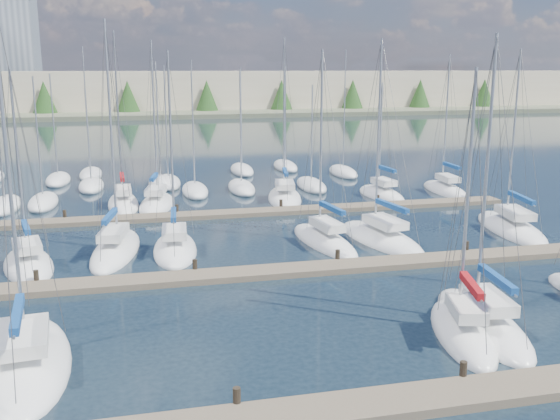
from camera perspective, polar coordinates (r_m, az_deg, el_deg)
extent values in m
plane|color=#192833|center=(76.16, -7.87, 4.59)|extent=(400.00, 400.00, 0.00)
cube|color=#6B5E4C|center=(21.25, 7.68, -17.42)|extent=(44.00, 1.80, 0.35)
cylinder|color=#2D261C|center=(21.02, -3.97, -17.22)|extent=(0.26, 0.26, 1.10)
cylinder|color=#2D261C|center=(23.45, 16.38, -14.37)|extent=(0.26, 0.26, 1.10)
cube|color=#6B5E4C|center=(33.55, -0.78, -5.68)|extent=(44.00, 1.80, 0.35)
cylinder|color=#2D261C|center=(34.08, -21.36, -6.03)|extent=(0.26, 0.26, 1.10)
cylinder|color=#2D261C|center=(33.78, -7.78, -5.40)|extent=(0.26, 0.26, 1.10)
cylinder|color=#2D261C|center=(35.34, 5.28, -4.50)|extent=(0.26, 0.26, 1.10)
cylinder|color=#2D261C|center=(38.54, 16.67, -3.53)|extent=(0.26, 0.26, 1.10)
cube|color=#6B5E4C|center=(46.82, -4.43, -0.34)|extent=(44.00, 1.80, 0.35)
cylinder|color=#2D261C|center=(47.47, -19.07, -0.65)|extent=(0.26, 0.26, 1.10)
cylinder|color=#2D261C|center=(47.25, -9.40, -0.16)|extent=(0.26, 0.26, 1.10)
cylinder|color=#2D261C|center=(48.38, 0.09, 0.32)|extent=(0.26, 0.26, 1.10)
cylinder|color=#2D261C|center=(50.76, 8.92, 0.76)|extent=(0.26, 0.26, 1.10)
cylinder|color=#2D261C|center=(54.23, 16.80, 1.14)|extent=(0.26, 0.26, 1.10)
ellipsoid|color=white|center=(57.46, 14.85, 1.64)|extent=(2.50, 7.74, 1.60)
cube|color=black|center=(57.46, 14.85, 1.64)|extent=(1.29, 3.72, 0.12)
cube|color=silver|center=(56.89, 15.09, 2.85)|extent=(1.32, 2.72, 0.50)
cylinder|color=#9EA0A5|center=(57.15, 14.96, 8.15)|extent=(0.14, 0.14, 10.86)
cylinder|color=#9EA0A5|center=(56.18, 15.43, 3.79)|extent=(0.21, 3.22, 0.10)
cube|color=navy|center=(56.16, 15.43, 3.92)|extent=(0.40, 2.97, 0.30)
ellipsoid|color=white|center=(39.42, 4.04, -3.01)|extent=(3.35, 8.47, 1.60)
cube|color=silver|center=(38.73, 4.32, -1.32)|extent=(1.62, 3.03, 0.50)
cylinder|color=#9EA0A5|center=(38.76, 3.78, 6.44)|extent=(0.14, 0.14, 10.79)
cylinder|color=#9EA0A5|center=(37.90, 4.78, -0.01)|extent=(0.58, 3.44, 0.10)
cube|color=navy|center=(37.88, 4.78, 0.17)|extent=(0.74, 3.20, 0.30)
ellipsoid|color=white|center=(45.32, 20.33, -1.69)|extent=(4.33, 9.60, 1.60)
cube|color=silver|center=(44.62, 20.69, -0.22)|extent=(2.08, 3.45, 0.50)
cylinder|color=#9EA0A5|center=(44.90, 20.60, 6.63)|extent=(0.14, 0.14, 10.94)
cylinder|color=#9EA0A5|center=(43.75, 21.19, 0.90)|extent=(0.73, 3.85, 0.10)
cube|color=navy|center=(43.73, 21.21, 1.05)|extent=(0.88, 3.58, 0.30)
ellipsoid|color=white|center=(51.65, -14.13, 0.45)|extent=(2.72, 8.05, 1.60)
cube|color=black|center=(51.65, -14.13, 0.45)|extent=(1.40, 3.87, 0.12)
cube|color=silver|center=(51.00, -14.20, 1.78)|extent=(1.43, 2.84, 0.50)
cylinder|color=#9EA0A5|center=(51.26, -14.60, 8.60)|extent=(0.14, 0.14, 12.52)
cylinder|color=#9EA0A5|center=(50.19, -14.24, 2.82)|extent=(0.23, 3.34, 0.10)
cube|color=maroon|center=(50.17, -14.25, 2.96)|extent=(0.42, 3.08, 0.30)
ellipsoid|color=white|center=(38.72, -14.76, -3.72)|extent=(3.85, 9.05, 1.60)
cube|color=silver|center=(37.96, -15.00, -2.02)|extent=(1.84, 3.25, 0.50)
cylinder|color=#9EA0A5|center=(38.04, -15.20, 7.14)|extent=(0.14, 0.14, 12.43)
cylinder|color=#9EA0A5|center=(37.04, -15.29, -0.73)|extent=(0.68, 3.65, 0.10)
cube|color=navy|center=(37.02, -15.30, -0.55)|extent=(0.83, 3.39, 0.30)
ellipsoid|color=white|center=(38.15, -9.56, -3.71)|extent=(3.06, 7.52, 1.60)
cube|color=maroon|center=(38.15, -9.56, -3.71)|extent=(1.57, 3.62, 0.12)
cube|color=silver|center=(37.44, -9.64, -1.97)|extent=(1.58, 2.67, 0.50)
cylinder|color=#9EA0A5|center=(37.44, -9.93, 5.98)|extent=(0.14, 0.14, 10.71)
cylinder|color=#9EA0A5|center=(36.62, -9.70, -0.61)|extent=(0.31, 3.09, 0.10)
cube|color=navy|center=(36.59, -9.71, -0.43)|extent=(0.49, 2.86, 0.30)
ellipsoid|color=white|center=(40.48, 9.18, -2.73)|extent=(4.29, 9.20, 1.60)
cube|color=black|center=(40.48, 9.18, -2.73)|extent=(2.18, 4.43, 0.12)
cube|color=silver|center=(39.79, 9.58, -1.08)|extent=(2.07, 3.31, 0.50)
cylinder|color=#9EA0A5|center=(39.82, 8.99, 6.97)|extent=(0.14, 0.14, 11.47)
cylinder|color=#9EA0A5|center=(38.97, 10.18, 0.19)|extent=(0.70, 3.68, 0.10)
cube|color=navy|center=(38.95, 10.19, 0.36)|extent=(0.85, 3.42, 0.30)
ellipsoid|color=white|center=(28.51, 17.96, -10.00)|extent=(3.58, 8.34, 1.60)
cube|color=silver|center=(27.70, 18.48, -7.83)|extent=(1.77, 2.98, 0.50)
cylinder|color=#9EA0A5|center=(27.30, 18.37, 3.39)|extent=(0.14, 0.14, 11.07)
cylinder|color=#9EA0A5|center=(26.80, 19.21, -6.20)|extent=(0.52, 3.38, 0.10)
cube|color=navy|center=(26.76, 19.22, -5.95)|extent=(0.68, 3.14, 0.30)
ellipsoid|color=white|center=(52.43, 0.42, 1.02)|extent=(4.18, 8.61, 1.60)
cube|color=maroon|center=(52.43, 0.42, 1.02)|extent=(2.11, 4.15, 0.12)
cube|color=silver|center=(51.77, 0.45, 2.34)|extent=(2.01, 3.11, 0.50)
cylinder|color=#9EA0A5|center=(52.09, 0.39, 8.85)|extent=(0.14, 0.14, 12.12)
cylinder|color=#9EA0A5|center=(50.94, 0.49, 3.36)|extent=(0.72, 3.43, 0.10)
cube|color=navy|center=(50.92, 0.49, 3.50)|extent=(0.86, 3.19, 0.30)
ellipsoid|color=white|center=(50.86, -11.17, 0.40)|extent=(3.84, 7.57, 1.60)
cube|color=silver|center=(50.25, -11.30, 1.76)|extent=(1.86, 2.74, 0.50)
cylinder|color=#9EA0A5|center=(50.42, -11.43, 8.28)|extent=(0.14, 0.14, 11.79)
cylinder|color=#9EA0A5|center=(49.50, -11.44, 2.83)|extent=(0.63, 3.00, 0.10)
cube|color=navy|center=(49.48, -11.45, 2.96)|extent=(0.78, 2.80, 0.30)
ellipsoid|color=white|center=(54.36, 9.25, 1.28)|extent=(3.11, 7.13, 1.60)
cube|color=silver|center=(53.81, 9.47, 2.57)|extent=(1.57, 2.54, 0.50)
cylinder|color=#9EA0A5|center=(54.04, 9.18, 6.91)|extent=(0.14, 0.14, 8.51)
cylinder|color=#9EA0A5|center=(53.16, 9.80, 3.58)|extent=(0.38, 2.90, 0.10)
cube|color=navy|center=(53.14, 9.80, 3.70)|extent=(0.56, 2.69, 0.30)
ellipsoid|color=white|center=(27.34, 16.29, -10.89)|extent=(3.84, 7.22, 1.60)
cube|color=maroon|center=(27.34, 16.29, -10.89)|extent=(1.93, 3.49, 0.12)
cube|color=silver|center=(26.54, 16.65, -8.61)|extent=(1.76, 2.64, 0.50)
cylinder|color=#9EA0A5|center=(26.11, 16.81, 1.61)|extent=(0.14, 0.14, 9.75)
cylinder|color=#9EA0A5|center=(25.68, 17.12, -6.87)|extent=(0.84, 2.83, 0.10)
cube|color=maroon|center=(25.65, 17.13, -6.62)|extent=(0.97, 2.65, 0.30)
ellipsoid|color=white|center=(25.68, -22.24, -12.96)|extent=(4.15, 9.08, 1.60)
cube|color=silver|center=(24.76, -22.55, -10.68)|extent=(2.11, 3.24, 0.50)
cylinder|color=#9EA0A5|center=(24.25, -23.63, 3.73)|extent=(0.14, 0.14, 12.65)
cylinder|color=#9EA0A5|center=(23.72, -22.87, -9.00)|extent=(0.47, 3.68, 0.10)
cube|color=navy|center=(23.67, -22.89, -8.73)|extent=(0.64, 3.41, 0.30)
ellipsoid|color=white|center=(37.40, -22.00, -4.84)|extent=(4.03, 7.18, 1.60)
cube|color=black|center=(37.40, -22.00, -4.84)|extent=(2.04, 3.47, 0.12)
cube|color=silver|center=(36.72, -22.13, -3.05)|extent=(1.92, 2.63, 0.50)
cylinder|color=#9EA0A5|center=(36.67, -22.85, 4.32)|extent=(0.14, 0.14, 9.81)
cylinder|color=#9EA0A5|center=(35.94, -22.21, -1.66)|extent=(0.73, 2.79, 0.10)
cube|color=navy|center=(35.91, -22.22, -1.47)|extent=(0.88, 2.62, 0.30)
cylinder|color=#9EA0A5|center=(58.80, -10.38, 7.94)|extent=(0.12, 0.12, 10.14)
ellipsoid|color=white|center=(59.55, -10.16, 2.45)|extent=(2.20, 6.40, 1.40)
cylinder|color=#9EA0A5|center=(58.55, -11.10, 8.06)|extent=(0.12, 0.12, 10.49)
ellipsoid|color=white|center=(59.31, -10.86, 2.38)|extent=(2.20, 6.40, 1.40)
cylinder|color=#9EA0A5|center=(67.67, 0.50, 8.74)|extent=(0.12, 0.12, 10.06)
ellipsoid|color=white|center=(68.32, 0.49, 3.98)|extent=(2.20, 6.40, 1.40)
cylinder|color=#9EA0A5|center=(63.08, -19.99, 7.36)|extent=(0.12, 0.12, 9.39)
ellipsoid|color=white|center=(63.75, -19.62, 2.58)|extent=(2.20, 6.40, 1.40)
ellipsoid|color=white|center=(53.34, -23.82, 0.34)|extent=(2.20, 6.40, 1.40)
cylinder|color=#9EA0A5|center=(52.71, -21.28, 6.27)|extent=(0.12, 0.12, 9.30)
ellipsoid|color=white|center=(53.50, -20.82, 0.63)|extent=(2.20, 6.40, 1.40)
cylinder|color=#9EA0A5|center=(64.07, 5.92, 9.16)|extent=(0.12, 0.12, 11.68)
ellipsoid|color=white|center=(64.81, 5.78, 3.43)|extent=(2.20, 6.40, 1.40)
cylinder|color=#9EA0A5|center=(55.38, -3.63, 7.63)|extent=(0.12, 0.12, 9.76)
ellipsoid|color=white|center=(56.15, -3.55, 2.00)|extent=(2.20, 6.40, 1.40)
cylinder|color=#9EA0A5|center=(65.27, -17.28, 8.84)|extent=(0.12, 0.12, 11.95)
ellipsoid|color=white|center=(66.01, -16.90, 3.11)|extent=(2.20, 6.40, 1.40)
cylinder|color=#9EA0A5|center=(56.61, 2.93, 7.10)|extent=(0.12, 0.12, 8.46)
ellipsoid|color=white|center=(57.31, 2.88, 2.23)|extent=(2.20, 6.40, 1.40)
cylinder|color=#9EA0A5|center=(58.99, -17.16, 6.61)|extent=(0.12, 0.12, 8.12)
ellipsoid|color=white|center=(59.65, -16.86, 2.11)|extent=(2.20, 6.40, 1.40)
cylinder|color=#9EA0A5|center=(65.25, -3.58, 8.53)|extent=(0.12, 0.12, 10.00)
ellipsoid|color=white|center=(65.92, -3.51, 3.63)|extent=(2.20, 6.40, 1.40)
cylinder|color=#9EA0A5|center=(54.47, -7.97, 7.86)|extent=(0.12, 0.12, 10.54)
ellipsoid|color=white|center=(55.29, -7.78, 1.74)|extent=(2.20, 6.40, 1.40)
cube|color=#666B51|center=(165.54, -10.83, 9.09)|extent=(400.00, 60.00, 1.00)
cube|color=beige|center=(156.09, -7.01, 10.66)|extent=(200.00, 12.00, 10.00)
cube|color=slate|center=(183.18, -24.18, 13.10)|extent=(18.00, 15.00, 30.00)
cone|color=#284C1E|center=(149.49, -20.74, 9.46)|extent=(6.00, 6.00, 8.00)
cone|color=#284C1E|center=(148.25, -13.73, 9.89)|extent=(6.00, 6.00, 8.00)
cone|color=#284C1E|center=(149.18, -6.70, 10.18)|extent=(6.00, 6.00, 8.00)
cone|color=#284C1E|center=(152.26, 0.15, 10.32)|extent=(6.00, 6.00, 8.00)
cone|color=#284C1E|center=(157.34, 6.65, 10.32)|extent=(6.00, 6.00, 8.00)
cone|color=#284C1E|center=(164.26, 12.67, 10.20)|extent=(6.00, 6.00, 8.00)
cone|color=#284C1E|center=(172.77, 18.15, 10.00)|extent=(6.00, 6.00, 8.00)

